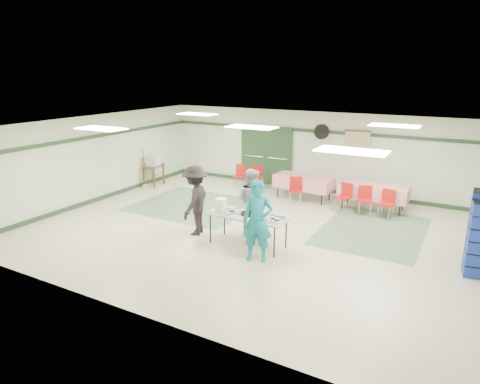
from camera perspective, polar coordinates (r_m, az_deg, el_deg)
The scene contains 39 objects.
floor at distance 11.22m, azimuth 1.45°, elevation -5.05°, with size 11.00×11.00×0.00m, color #C0B89B.
ceiling at distance 10.56m, azimuth 1.55°, elevation 8.76°, with size 11.00×11.00×0.00m, color white.
wall_back at distance 14.86m, azimuth 9.66°, elevation 5.36°, with size 11.00×11.00×0.00m, color beige.
wall_front at distance 7.33m, azimuth -15.24°, elevation -6.02°, with size 11.00×11.00×0.00m, color beige.
wall_left at distance 14.17m, azimuth -18.63°, elevation 4.24°, with size 9.00×9.00×0.00m, color beige.
trim_back at distance 14.72m, azimuth 9.75°, elevation 8.02°, with size 11.00×0.06×0.10m, color #203C22.
baseboard_back at distance 15.11m, azimuth 9.40°, elevation 0.53°, with size 11.00×0.06×0.12m, color #203C22.
trim_left at distance 14.03m, azimuth -18.80°, elevation 7.03°, with size 9.00×0.06×0.10m, color #203C22.
baseboard_left at distance 14.45m, azimuth -18.11°, elevation -0.78°, with size 9.00×0.06×0.12m, color #203C22.
green_patch_a at distance 13.27m, azimuth -6.10°, elevation -1.77°, with size 3.50×3.00×0.01m, color #5E7D5B.
green_patch_b at distance 11.69m, azimuth 17.28°, elevation -4.92°, with size 2.50×3.50×0.01m, color #5E7D5B.
double_door_left at distance 15.72m, azimuth 1.95°, elevation 5.04°, with size 0.90×0.06×2.10m, color gray.
double_door_right at distance 15.31m, azimuth 5.12°, elevation 4.69°, with size 0.90×0.06×2.10m, color gray.
door_frame at distance 15.49m, azimuth 3.47°, elevation 4.86°, with size 2.00×0.03×2.15m, color #203C22.
wall_fan at distance 14.59m, azimuth 10.82°, elevation 7.90°, with size 0.50×0.50×0.10m, color black.
scroll_banner at distance 14.29m, azimuth 15.36°, elevation 6.64°, with size 0.80×0.02×0.60m, color tan.
serving_table at distance 10.03m, azimuth 1.04°, elevation -3.27°, with size 1.98×0.82×0.76m.
sheet_tray_right at distance 9.73m, azimuth 3.94°, elevation -3.60°, with size 0.63×0.48×0.02m, color silver.
sheet_tray_mid at distance 10.19m, azimuth 0.54°, elevation -2.65°, with size 0.57×0.43×0.02m, color silver.
sheet_tray_left at distance 10.22m, azimuth -2.22°, elevation -2.60°, with size 0.56×0.42×0.02m, color silver.
baking_pan at distance 9.95m, azimuth 1.64°, elevation -2.95°, with size 0.46×0.29×0.08m, color black.
foam_box_stack at distance 10.39m, azimuth -2.55°, elevation -1.60°, with size 0.23×0.21×0.27m, color white.
volunteer_teal at distance 9.18m, azimuth 2.35°, elevation -3.93°, with size 0.66×0.43×1.80m, color #126E80.
volunteer_grey at distance 10.73m, azimuth 1.51°, elevation -1.28°, with size 0.82×0.64×1.69m, color #949499.
volunteer_dark at distance 10.74m, azimuth -5.99°, elevation -1.10°, with size 1.15×0.66×1.78m, color black.
dining_table_a at distance 13.28m, azimuth 17.36°, elevation 0.14°, with size 1.99×0.91×0.77m.
dining_table_b at distance 13.87m, azimuth 8.48°, elevation 1.35°, with size 1.90×0.95×0.77m.
chair_a at distance 12.78m, azimuth 16.34°, elevation -0.67°, with size 0.49×0.49×0.83m.
chair_b at distance 12.91m, azimuth 13.76°, elevation -0.29°, with size 0.49×0.49×0.84m.
chair_c at distance 12.67m, azimuth 19.04°, elevation -1.11°, with size 0.42×0.42×0.81m.
chair_d at distance 13.38m, azimuth 7.43°, elevation 0.60°, with size 0.50×0.50×0.84m.
chair_loose_a at distance 15.03m, azimuth 2.37°, elevation 2.37°, with size 0.53×0.53×0.81m.
chair_loose_b at distance 15.15m, azimuth 0.03°, elevation 2.47°, with size 0.43×0.43×0.81m.
crate_stack_blue_a at distance 10.04m, azimuth 29.29°, elevation -4.57°, with size 0.44×0.44×1.70m, color navy.
crate_stack_red at distance 11.04m, azimuth 29.13°, elevation -4.68°, with size 0.39×0.39×1.03m, color #9D140F.
crate_stack_blue_b at distance 9.76m, azimuth 29.20°, elevation -5.53°, with size 0.40×0.40×1.57m, color navy.
printer_table at distance 15.65m, azimuth -11.48°, elevation 3.10°, with size 0.64×0.88×0.74m.
office_printer at distance 15.58m, azimuth -11.58°, elevation 4.16°, with size 0.46×0.40×0.37m, color #B9BAB5.
broom at distance 15.43m, azimuth -12.54°, elevation 3.29°, with size 0.03×0.03×1.43m, color brown.
Camera 1 is at (4.87, -9.28, 4.02)m, focal length 32.00 mm.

